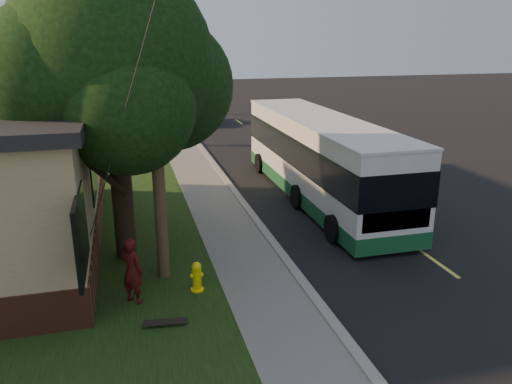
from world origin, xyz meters
TOP-DOWN VIEW (x-y plane):
  - ground at (0.00, 0.00)m, footprint 120.00×120.00m
  - road at (4.00, 10.00)m, footprint 8.00×80.00m
  - curb at (0.00, 10.00)m, footprint 0.25×80.00m
  - sidewalk at (-1.00, 10.00)m, footprint 2.00×80.00m
  - grass_verge at (-4.50, 10.00)m, footprint 5.00×80.00m
  - fire_hydrant at (-2.60, 0.00)m, footprint 0.32×0.32m
  - utility_pole at (-3.31, 0.99)m, footprint 2.86×3.21m
  - leafy_tree at (-4.17, 2.65)m, footprint 6.30×6.00m
  - bare_tree_near at (-3.50, 18.00)m, footprint 1.38×1.21m
  - bare_tree_far at (-3.00, 30.00)m, footprint 1.38×1.21m
  - traffic_signal at (0.50, 34.00)m, footprint 0.18×0.22m
  - transit_bus at (2.98, 6.15)m, footprint 2.62×11.37m
  - skateboarder at (-4.09, -0.16)m, footprint 0.68×0.67m
  - skateboard_main at (-3.26, 1.63)m, footprint 0.28×0.73m
  - skateboard_spare at (-3.48, -1.34)m, footprint 0.94×0.32m
  - dumpster at (-7.23, 9.36)m, footprint 1.44×1.20m
  - distant_car at (1.50, 24.04)m, footprint 2.13×4.31m

SIDE VIEW (x-z plane):
  - ground at x=0.00m, z-range 0.00..0.00m
  - road at x=4.00m, z-range 0.00..0.01m
  - grass_verge at x=-4.50m, z-range 0.00..0.07m
  - sidewalk at x=-1.00m, z-range 0.00..0.08m
  - curb at x=0.00m, z-range 0.00..0.12m
  - skateboard_main at x=-3.26m, z-range 0.09..0.15m
  - skateboard_spare at x=-3.48m, z-range 0.09..0.18m
  - fire_hydrant at x=-2.60m, z-range 0.06..0.80m
  - dumpster at x=-7.23m, z-range 0.04..1.21m
  - distant_car at x=1.50m, z-range 0.00..1.41m
  - skateboarder at x=-4.09m, z-range 0.07..1.65m
  - transit_bus at x=2.98m, z-range 0.10..3.18m
  - bare_tree_far at x=-3.00m, z-range -0.01..4.02m
  - bare_tree_near at x=-3.50m, z-range 0.00..4.30m
  - traffic_signal at x=0.50m, z-range 0.41..5.91m
  - utility_pole at x=-3.31m, z-range 0.10..9.17m
  - leafy_tree at x=-4.17m, z-range 1.27..9.07m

